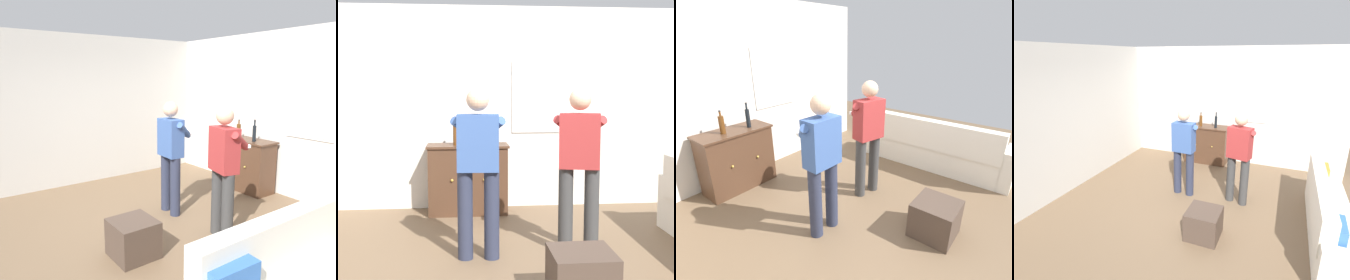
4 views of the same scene
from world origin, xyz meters
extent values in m
plane|color=brown|center=(0.00, 0.00, 0.00)|extent=(10.40, 10.40, 0.00)
cube|color=silver|center=(0.00, 2.66, 1.40)|extent=(5.20, 0.12, 2.80)
cube|color=silver|center=(0.50, 2.60, 1.56)|extent=(0.81, 0.02, 1.00)
cube|color=white|center=(0.50, 2.59, 1.56)|extent=(0.73, 0.03, 0.92)
cube|color=#472D1E|center=(-0.53, 2.30, 0.45)|extent=(1.04, 0.44, 0.90)
cube|color=#472D1E|center=(-0.53, 2.30, 0.92)|extent=(1.08, 0.48, 0.03)
sphere|color=#B79338|center=(-0.74, 2.06, 0.50)|extent=(0.04, 0.04, 0.04)
sphere|color=#B79338|center=(-0.32, 2.06, 0.50)|extent=(0.04, 0.04, 0.04)
cylinder|color=black|center=(-0.29, 2.24, 1.07)|extent=(0.06, 0.06, 0.28)
cylinder|color=black|center=(-0.29, 2.24, 1.25)|extent=(0.03, 0.03, 0.09)
cylinder|color=#262626|center=(-0.29, 2.24, 1.30)|extent=(0.03, 0.03, 0.02)
cylinder|color=#593314|center=(-0.68, 2.28, 1.06)|extent=(0.08, 0.08, 0.26)
cylinder|color=#593314|center=(-0.68, 2.28, 1.22)|extent=(0.03, 0.03, 0.07)
cylinder|color=#262626|center=(-0.68, 2.28, 1.26)|extent=(0.03, 0.03, 0.02)
cube|color=#47382D|center=(0.30, -0.50, 0.22)|extent=(0.49, 0.49, 0.43)
cylinder|color=#282D42|center=(-0.58, 0.58, 0.44)|extent=(0.15, 0.15, 0.88)
cylinder|color=#282D42|center=(-0.32, 0.57, 0.44)|extent=(0.15, 0.15, 0.88)
cube|color=#385693|center=(-0.45, 0.57, 1.16)|extent=(0.41, 0.24, 0.55)
sphere|color=#D8AD8C|center=(-0.45, 0.57, 1.57)|extent=(0.22, 0.22, 0.22)
cylinder|color=#385693|center=(-0.56, 0.74, 1.27)|extent=(0.34, 0.40, 0.29)
cylinder|color=#385693|center=(-0.33, 0.73, 1.27)|extent=(0.31, 0.42, 0.29)
cube|color=white|center=(-0.44, 0.89, 1.18)|extent=(0.15, 0.05, 0.04)
cylinder|color=#383838|center=(0.44, 0.67, 0.44)|extent=(0.15, 0.15, 0.88)
cylinder|color=#383838|center=(0.69, 0.61, 0.44)|extent=(0.15, 0.15, 0.88)
cube|color=#9E2D2D|center=(0.56, 0.64, 1.16)|extent=(0.44, 0.31, 0.55)
sphere|color=#D8AD8C|center=(0.56, 0.64, 1.57)|extent=(0.22, 0.22, 0.22)
cylinder|color=#9E2D2D|center=(0.49, 0.82, 1.27)|extent=(0.39, 0.35, 0.29)
cylinder|color=#9E2D2D|center=(0.71, 0.77, 1.27)|extent=(0.24, 0.44, 0.29)
cube|color=white|center=(0.64, 0.95, 1.18)|extent=(0.16, 0.08, 0.04)
camera|label=1|loc=(3.34, -2.20, 2.03)|focal=35.00mm
camera|label=2|loc=(-0.62, -3.90, 1.68)|focal=50.00mm
camera|label=3|loc=(-2.35, -1.23, 2.21)|focal=28.00mm
camera|label=4|loc=(1.26, -3.70, 2.60)|focal=28.00mm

